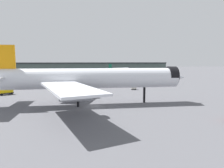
{
  "coord_description": "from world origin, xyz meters",
  "views": [
    {
      "loc": [
        -4.04,
        -58.47,
        13.22
      ],
      "look_at": [
        5.71,
        2.99,
        6.23
      ],
      "focal_mm": 31.81,
      "sensor_mm": 36.0,
      "label": 1
    }
  ],
  "objects_px": {
    "airliner_near_gate": "(86,79)",
    "airliner_far_taxiway": "(119,70)",
    "traffic_cone_near_nose": "(88,87)",
    "baggage_cart_trailing": "(134,88)",
    "service_truck_front": "(6,91)"
  },
  "relations": [
    {
      "from": "traffic_cone_near_nose",
      "to": "airliner_far_taxiway",
      "type": "bearing_deg",
      "value": 70.48
    },
    {
      "from": "service_truck_front",
      "to": "airliner_near_gate",
      "type": "bearing_deg",
      "value": 103.8
    },
    {
      "from": "airliner_far_taxiway",
      "to": "traffic_cone_near_nose",
      "type": "distance_m",
      "value": 108.28
    },
    {
      "from": "baggage_cart_trailing",
      "to": "airliner_far_taxiway",
      "type": "bearing_deg",
      "value": 88.03
    },
    {
      "from": "baggage_cart_trailing",
      "to": "traffic_cone_near_nose",
      "type": "bearing_deg",
      "value": 158.39
    },
    {
      "from": "airliner_near_gate",
      "to": "traffic_cone_near_nose",
      "type": "distance_m",
      "value": 40.95
    },
    {
      "from": "airliner_far_taxiway",
      "to": "airliner_near_gate",
      "type": "bearing_deg",
      "value": -144.7
    },
    {
      "from": "service_truck_front",
      "to": "airliner_far_taxiway",
      "type": "bearing_deg",
      "value": -160.14
    },
    {
      "from": "airliner_near_gate",
      "to": "airliner_far_taxiway",
      "type": "height_order",
      "value": "airliner_near_gate"
    },
    {
      "from": "traffic_cone_near_nose",
      "to": "baggage_cart_trailing",
      "type": "bearing_deg",
      "value": -27.22
    },
    {
      "from": "airliner_far_taxiway",
      "to": "traffic_cone_near_nose",
      "type": "relative_size",
      "value": 51.07
    },
    {
      "from": "service_truck_front",
      "to": "traffic_cone_near_nose",
      "type": "relative_size",
      "value": 8.84
    },
    {
      "from": "airliner_near_gate",
      "to": "airliner_far_taxiway",
      "type": "bearing_deg",
      "value": 75.5
    },
    {
      "from": "traffic_cone_near_nose",
      "to": "service_truck_front",
      "type": "bearing_deg",
      "value": -153.64
    },
    {
      "from": "baggage_cart_trailing",
      "to": "traffic_cone_near_nose",
      "type": "height_order",
      "value": "baggage_cart_trailing"
    }
  ]
}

